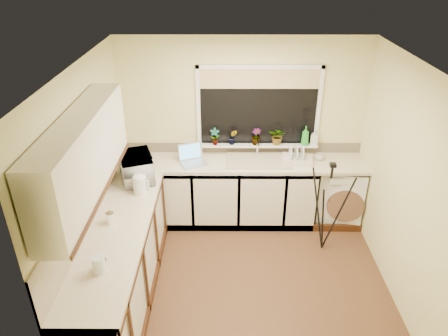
# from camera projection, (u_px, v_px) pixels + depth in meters

# --- Properties ---
(floor) EXTENTS (3.20, 3.20, 0.00)m
(floor) POSITION_uv_depth(u_px,v_px,m) (245.00, 278.00, 4.82)
(floor) COLOR brown
(floor) RESTS_ON ground
(ceiling) EXTENTS (3.20, 3.20, 0.00)m
(ceiling) POSITION_uv_depth(u_px,v_px,m) (251.00, 67.00, 3.66)
(ceiling) COLOR white
(ceiling) RESTS_ON ground
(wall_back) EXTENTS (3.20, 0.00, 3.20)m
(wall_back) POSITION_uv_depth(u_px,v_px,m) (242.00, 130.00, 5.56)
(wall_back) COLOR beige
(wall_back) RESTS_ON ground
(wall_front) EXTENTS (3.20, 0.00, 3.20)m
(wall_front) POSITION_uv_depth(u_px,v_px,m) (257.00, 296.00, 2.92)
(wall_front) COLOR beige
(wall_front) RESTS_ON ground
(wall_left) EXTENTS (0.00, 3.00, 3.00)m
(wall_left) POSITION_uv_depth(u_px,v_px,m) (90.00, 187.00, 4.25)
(wall_left) COLOR beige
(wall_left) RESTS_ON ground
(wall_right) EXTENTS (0.00, 3.00, 3.00)m
(wall_right) POSITION_uv_depth(u_px,v_px,m) (405.00, 187.00, 4.23)
(wall_right) COLOR beige
(wall_right) RESTS_ON ground
(base_cabinet_back) EXTENTS (2.55, 0.60, 0.86)m
(base_cabinet_back) POSITION_uv_depth(u_px,v_px,m) (218.00, 192.00, 5.67)
(base_cabinet_back) COLOR silver
(base_cabinet_back) RESTS_ON floor
(base_cabinet_left) EXTENTS (0.54, 2.40, 0.86)m
(base_cabinet_left) POSITION_uv_depth(u_px,v_px,m) (122.00, 267.00, 4.35)
(base_cabinet_left) COLOR silver
(base_cabinet_left) RESTS_ON floor
(worktop_back) EXTENTS (3.20, 0.60, 0.04)m
(worktop_back) POSITION_uv_depth(u_px,v_px,m) (243.00, 163.00, 5.46)
(worktop_back) COLOR beige
(worktop_back) RESTS_ON base_cabinet_back
(worktop_left) EXTENTS (0.60, 2.40, 0.04)m
(worktop_left) POSITION_uv_depth(u_px,v_px,m) (117.00, 232.00, 4.14)
(worktop_left) COLOR beige
(worktop_left) RESTS_ON base_cabinet_left
(upper_cabinet) EXTENTS (0.28, 1.90, 0.70)m
(upper_cabinet) POSITION_uv_depth(u_px,v_px,m) (83.00, 156.00, 3.58)
(upper_cabinet) COLOR silver
(upper_cabinet) RESTS_ON wall_left
(splashback_left) EXTENTS (0.02, 2.40, 0.45)m
(splashback_left) POSITION_uv_depth(u_px,v_px,m) (84.00, 211.00, 4.03)
(splashback_left) COLOR beige
(splashback_left) RESTS_ON wall_left
(splashback_back) EXTENTS (3.20, 0.02, 0.14)m
(splashback_back) POSITION_uv_depth(u_px,v_px,m) (242.00, 147.00, 5.67)
(splashback_back) COLOR beige
(splashback_back) RESTS_ON wall_back
(window_glass) EXTENTS (1.50, 0.02, 1.00)m
(window_glass) POSITION_uv_depth(u_px,v_px,m) (258.00, 107.00, 5.40)
(window_glass) COLOR black
(window_glass) RESTS_ON wall_back
(window_blind) EXTENTS (1.50, 0.02, 0.25)m
(window_blind) POSITION_uv_depth(u_px,v_px,m) (260.00, 79.00, 5.20)
(window_blind) COLOR tan
(window_blind) RESTS_ON wall_back
(windowsill) EXTENTS (1.60, 0.14, 0.03)m
(windowsill) POSITION_uv_depth(u_px,v_px,m) (257.00, 145.00, 5.59)
(windowsill) COLOR white
(windowsill) RESTS_ON wall_back
(sink) EXTENTS (0.82, 0.46, 0.03)m
(sink) POSITION_uv_depth(u_px,v_px,m) (258.00, 161.00, 5.44)
(sink) COLOR tan
(sink) RESTS_ON worktop_back
(faucet) EXTENTS (0.03, 0.03, 0.24)m
(faucet) POSITION_uv_depth(u_px,v_px,m) (257.00, 147.00, 5.55)
(faucet) COLOR silver
(faucet) RESTS_ON worktop_back
(washing_machine) EXTENTS (0.68, 0.66, 0.82)m
(washing_machine) POSITION_uv_depth(u_px,v_px,m) (340.00, 193.00, 5.70)
(washing_machine) COLOR white
(washing_machine) RESTS_ON floor
(laptop) EXTENTS (0.40, 0.38, 0.24)m
(laptop) POSITION_uv_depth(u_px,v_px,m) (192.00, 158.00, 5.41)
(laptop) COLOR #A6A7AE
(laptop) RESTS_ON worktop_back
(kettle) EXTENTS (0.15, 0.15, 0.20)m
(kettle) POSITION_uv_depth(u_px,v_px,m) (140.00, 185.00, 4.72)
(kettle) COLOR white
(kettle) RESTS_ON worktop_left
(dish_rack) EXTENTS (0.43, 0.35, 0.06)m
(dish_rack) POSITION_uv_depth(u_px,v_px,m) (297.00, 160.00, 5.44)
(dish_rack) COLOR beige
(dish_rack) RESTS_ON worktop_back
(tripod) EXTENTS (0.62, 0.62, 1.20)m
(tripod) POSITION_uv_depth(u_px,v_px,m) (327.00, 208.00, 5.03)
(tripod) COLOR black
(tripod) RESTS_ON floor
(glass_jug) EXTENTS (0.11, 0.11, 0.16)m
(glass_jug) POSITION_uv_depth(u_px,v_px,m) (99.00, 265.00, 3.57)
(glass_jug) COLOR silver
(glass_jug) RESTS_ON worktop_left
(steel_jar) EXTENTS (0.09, 0.09, 0.12)m
(steel_jar) POSITION_uv_depth(u_px,v_px,m) (110.00, 218.00, 4.22)
(steel_jar) COLOR white
(steel_jar) RESTS_ON worktop_left
(microwave) EXTENTS (0.53, 0.63, 0.30)m
(microwave) POSITION_uv_depth(u_px,v_px,m) (137.00, 167.00, 4.99)
(microwave) COLOR white
(microwave) RESTS_ON worktop_left
(plant_a) EXTENTS (0.13, 0.09, 0.23)m
(plant_a) POSITION_uv_depth(u_px,v_px,m) (215.00, 137.00, 5.50)
(plant_a) COLOR #999999
(plant_a) RESTS_ON windowsill
(plant_b) EXTENTS (0.12, 0.10, 0.21)m
(plant_b) POSITION_uv_depth(u_px,v_px,m) (233.00, 137.00, 5.52)
(plant_b) COLOR #999999
(plant_b) RESTS_ON windowsill
(plant_c) EXTENTS (0.16, 0.16, 0.22)m
(plant_c) POSITION_uv_depth(u_px,v_px,m) (256.00, 137.00, 5.52)
(plant_c) COLOR #999999
(plant_c) RESTS_ON windowsill
(plant_d) EXTENTS (0.27, 0.26, 0.24)m
(plant_d) POSITION_uv_depth(u_px,v_px,m) (278.00, 136.00, 5.52)
(plant_d) COLOR #999999
(plant_d) RESTS_ON windowsill
(soap_bottle_green) EXTENTS (0.11, 0.11, 0.26)m
(soap_bottle_green) POSITION_uv_depth(u_px,v_px,m) (305.00, 136.00, 5.50)
(soap_bottle_green) COLOR green
(soap_bottle_green) RESTS_ON windowsill
(soap_bottle_clear) EXTENTS (0.12, 0.12, 0.21)m
(soap_bottle_clear) POSITION_uv_depth(u_px,v_px,m) (315.00, 137.00, 5.52)
(soap_bottle_clear) COLOR #999999
(soap_bottle_clear) RESTS_ON windowsill
(cup_back) EXTENTS (0.14, 0.14, 0.09)m
(cup_back) POSITION_uv_depth(u_px,v_px,m) (320.00, 157.00, 5.48)
(cup_back) COLOR beige
(cup_back) RESTS_ON worktop_back
(cup_left) EXTENTS (0.12, 0.12, 0.09)m
(cup_left) POSITION_uv_depth(u_px,v_px,m) (102.00, 264.00, 3.63)
(cup_left) COLOR beige
(cup_left) RESTS_ON worktop_left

